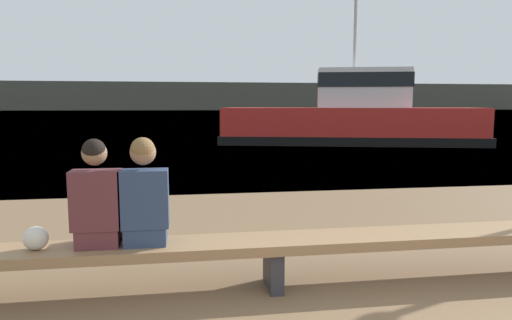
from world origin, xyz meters
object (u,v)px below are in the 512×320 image
bench_main (273,246)px  person_right (144,197)px  shopping_bag (36,238)px  person_left (97,199)px  tugboat_red (352,120)px

bench_main → person_right: person_right is taller
bench_main → shopping_bag: size_ratio=41.61×
person_left → tugboat_red: (7.78, 14.66, 0.13)m
bench_main → tugboat_red: bearing=66.9°
shopping_bag → tugboat_red: size_ratio=0.02×
tugboat_red → bench_main: bearing=171.9°
person_left → shopping_bag: (-0.50, -0.01, -0.31)m
person_right → tugboat_red: size_ratio=0.08×
person_right → tugboat_red: bearing=63.3°
tugboat_red → shopping_bag: bearing=165.6°
shopping_bag → tugboat_red: 16.85m
person_left → tugboat_red: 16.59m
person_left → person_right: 0.39m
bench_main → shopping_bag: bearing=-179.6°
bench_main → person_left: (-1.52, -0.00, 0.49)m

